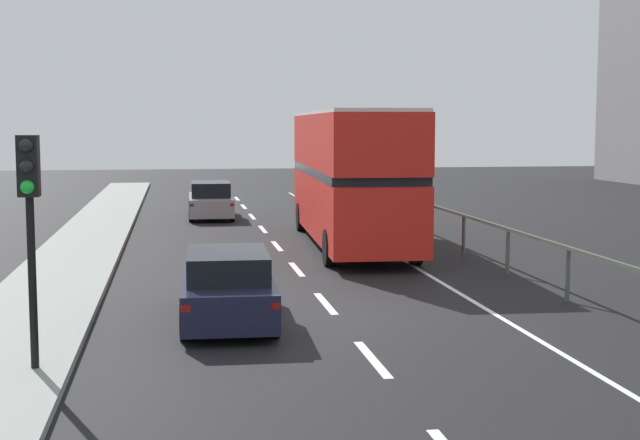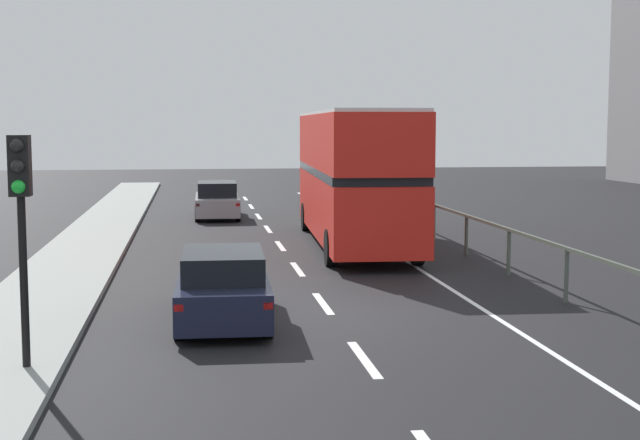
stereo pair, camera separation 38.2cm
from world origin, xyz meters
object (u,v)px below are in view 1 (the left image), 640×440
(double_decker_bus_red, at_px, (351,174))
(traffic_signal_pole, at_px, (29,194))
(hatchback_car_near, at_px, (228,287))
(sedan_car_ahead, at_px, (211,201))

(double_decker_bus_red, xyz_separation_m, traffic_signal_pole, (-7.49, -13.69, 0.50))
(hatchback_car_near, bearing_deg, sedan_car_ahead, 90.49)
(traffic_signal_pole, bearing_deg, sedan_car_ahead, 81.29)
(traffic_signal_pole, xyz_separation_m, sedan_car_ahead, (3.51, 22.89, -2.04))
(traffic_signal_pole, relative_size, sedan_car_ahead, 0.77)
(sedan_car_ahead, bearing_deg, traffic_signal_pole, -97.86)
(double_decker_bus_red, bearing_deg, sedan_car_ahead, 115.98)
(hatchback_car_near, relative_size, sedan_car_ahead, 0.96)
(traffic_signal_pole, distance_m, sedan_car_ahead, 23.24)
(double_decker_bus_red, relative_size, traffic_signal_pole, 3.24)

